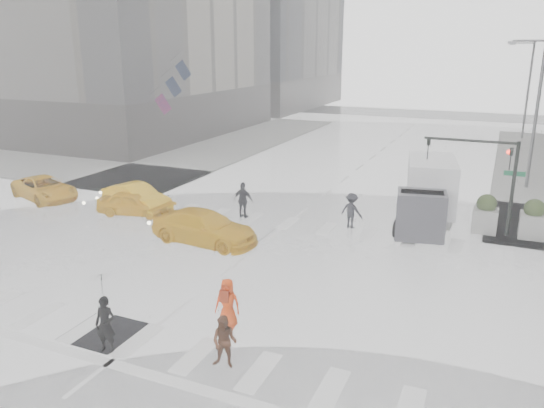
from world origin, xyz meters
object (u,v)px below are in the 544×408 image
at_px(traffic_signal_pole, 491,168).
at_px(taxi_mid, 137,197).
at_px(pedestrian_brown, 225,342).
at_px(taxi_front, 133,203).
at_px(box_truck, 428,192).
at_px(pedestrian_orange, 227,303).

relative_size(traffic_signal_pole, taxi_mid, 1.06).
bearing_deg(pedestrian_brown, traffic_signal_pole, 58.90).
height_order(taxi_front, taxi_mid, taxi_mid).
bearing_deg(taxi_mid, box_truck, -62.30).
bearing_deg(pedestrian_orange, pedestrian_brown, -75.86).
height_order(traffic_signal_pole, pedestrian_orange, traffic_signal_pole).
relative_size(taxi_front, taxi_mid, 0.87).
height_order(pedestrian_brown, box_truck, box_truck).
bearing_deg(traffic_signal_pole, pedestrian_brown, -112.89).
bearing_deg(taxi_mid, pedestrian_brown, -120.26).
xyz_separation_m(taxi_front, box_truck, (14.26, 4.40, 1.06)).
bearing_deg(traffic_signal_pole, box_truck, 170.10).
relative_size(traffic_signal_pole, pedestrian_orange, 2.77).
xyz_separation_m(traffic_signal_pole, taxi_mid, (-17.32, -3.14, -2.52)).
relative_size(taxi_mid, box_truck, 0.71).
height_order(pedestrian_brown, pedestrian_orange, pedestrian_orange).
bearing_deg(box_truck, taxi_mid, -176.19).
distance_m(pedestrian_brown, box_truck, 15.00).
height_order(pedestrian_orange, box_truck, box_truck).
relative_size(taxi_front, box_truck, 0.62).
bearing_deg(taxi_front, taxi_mid, 11.57).
relative_size(traffic_signal_pole, box_truck, 0.75).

